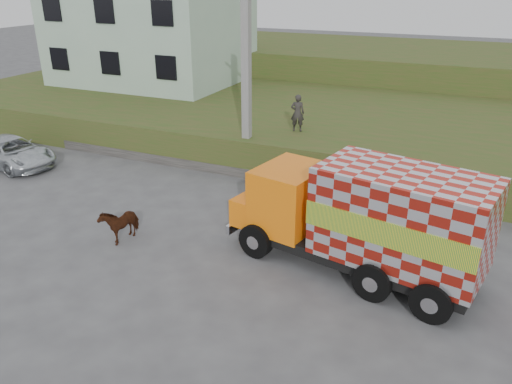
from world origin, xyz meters
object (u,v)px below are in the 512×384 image
at_px(suv, 11,152).
at_px(pedestrian, 297,113).
at_px(cow, 120,223).
at_px(cargo_truck, 366,219).
at_px(utility_pole, 246,72).

height_order(suv, pedestrian, pedestrian).
xyz_separation_m(cow, pedestrian, (2.73, 8.19, 1.72)).
bearing_deg(cow, cargo_truck, 14.23).
bearing_deg(utility_pole, cow, -100.47).
bearing_deg(utility_pole, suv, -161.32).
bearing_deg(suv, cow, -102.07).
relative_size(utility_pole, pedestrian, 5.27).
relative_size(cargo_truck, suv, 1.69).
xyz_separation_m(suv, pedestrian, (10.94, 4.82, 1.67)).
xyz_separation_m(utility_pole, pedestrian, (1.52, 1.64, -1.82)).
relative_size(utility_pole, cow, 6.25).
relative_size(cargo_truck, cow, 5.62).
bearing_deg(pedestrian, cargo_truck, 106.78).
bearing_deg(cargo_truck, cow, -158.87).
relative_size(cow, suv, 0.30).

